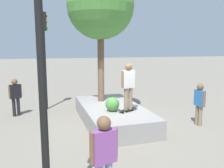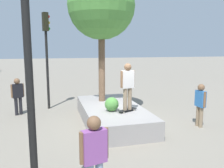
{
  "view_description": "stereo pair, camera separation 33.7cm",
  "coord_description": "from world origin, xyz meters",
  "px_view_note": "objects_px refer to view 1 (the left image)",
  "views": [
    {
      "loc": [
        -8.09,
        2.76,
        2.97
      ],
      "look_at": [
        0.48,
        0.15,
        1.56
      ],
      "focal_mm": 36.91,
      "sensor_mm": 36.0,
      "label": 1
    },
    {
      "loc": [
        -8.18,
        2.43,
        2.97
      ],
      "look_at": [
        0.48,
        0.15,
        1.56
      ],
      "focal_mm": 36.91,
      "sensor_mm": 36.0,
      "label": 2
    }
  ],
  "objects_px": {
    "plaza_tree": "(100,6)",
    "bystander_watching": "(15,95)",
    "passerby_with_bag": "(104,154)",
    "skateboarder": "(128,83)",
    "traffic_light_median": "(39,21)",
    "skateboard": "(128,110)",
    "traffic_light_corner": "(44,44)",
    "planter_ledge": "(112,114)",
    "pedestrian_crossing": "(199,101)"
  },
  "relations": [
    {
      "from": "traffic_light_corner",
      "to": "pedestrian_crossing",
      "type": "xyz_separation_m",
      "value": [
        -4.21,
        -5.56,
        -2.19
      ]
    },
    {
      "from": "skateboard",
      "to": "bystander_watching",
      "type": "bearing_deg",
      "value": 54.27
    },
    {
      "from": "planter_ledge",
      "to": "passerby_with_bag",
      "type": "height_order",
      "value": "passerby_with_bag"
    },
    {
      "from": "skateboard",
      "to": "pedestrian_crossing",
      "type": "bearing_deg",
      "value": -99.29
    },
    {
      "from": "skateboard",
      "to": "skateboarder",
      "type": "relative_size",
      "value": 0.48
    },
    {
      "from": "skateboarder",
      "to": "bystander_watching",
      "type": "height_order",
      "value": "skateboarder"
    },
    {
      "from": "planter_ledge",
      "to": "bystander_watching",
      "type": "xyz_separation_m",
      "value": [
        2.08,
        3.78,
        0.62
      ]
    },
    {
      "from": "skateboard",
      "to": "planter_ledge",
      "type": "bearing_deg",
      "value": 21.38
    },
    {
      "from": "passerby_with_bag",
      "to": "planter_ledge",
      "type": "bearing_deg",
      "value": -18.69
    },
    {
      "from": "skateboard",
      "to": "pedestrian_crossing",
      "type": "distance_m",
      "value": 2.79
    },
    {
      "from": "planter_ledge",
      "to": "traffic_light_median",
      "type": "height_order",
      "value": "traffic_light_median"
    },
    {
      "from": "planter_ledge",
      "to": "skateboarder",
      "type": "relative_size",
      "value": 2.74
    },
    {
      "from": "skateboarder",
      "to": "traffic_light_corner",
      "type": "bearing_deg",
      "value": 36.79
    },
    {
      "from": "passerby_with_bag",
      "to": "skateboarder",
      "type": "bearing_deg",
      "value": -27.1
    },
    {
      "from": "plaza_tree",
      "to": "bystander_watching",
      "type": "xyz_separation_m",
      "value": [
        1.03,
        3.6,
        -3.73
      ]
    },
    {
      "from": "traffic_light_corner",
      "to": "bystander_watching",
      "type": "height_order",
      "value": "traffic_light_corner"
    },
    {
      "from": "planter_ledge",
      "to": "skateboard",
      "type": "xyz_separation_m",
      "value": [
        -0.89,
        -0.35,
        0.39
      ]
    },
    {
      "from": "traffic_light_median",
      "to": "pedestrian_crossing",
      "type": "xyz_separation_m",
      "value": [
        3.61,
        -5.71,
        -2.41
      ]
    },
    {
      "from": "pedestrian_crossing",
      "to": "passerby_with_bag",
      "type": "bearing_deg",
      "value": 125.26
    },
    {
      "from": "skateboarder",
      "to": "traffic_light_median",
      "type": "height_order",
      "value": "traffic_light_median"
    },
    {
      "from": "bystander_watching",
      "to": "passerby_with_bag",
      "type": "xyz_separation_m",
      "value": [
        -6.71,
        -2.21,
        0.05
      ]
    },
    {
      "from": "traffic_light_corner",
      "to": "skateboarder",
      "type": "bearing_deg",
      "value": -143.21
    },
    {
      "from": "traffic_light_corner",
      "to": "traffic_light_median",
      "type": "xyz_separation_m",
      "value": [
        -7.82,
        0.16,
        0.22
      ]
    },
    {
      "from": "plaza_tree",
      "to": "bystander_watching",
      "type": "distance_m",
      "value": 5.28
    },
    {
      "from": "plaza_tree",
      "to": "bystander_watching",
      "type": "relative_size",
      "value": 3.29
    },
    {
      "from": "traffic_light_median",
      "to": "bystander_watching",
      "type": "height_order",
      "value": "traffic_light_median"
    },
    {
      "from": "bystander_watching",
      "to": "planter_ledge",
      "type": "bearing_deg",
      "value": -118.82
    },
    {
      "from": "bystander_watching",
      "to": "plaza_tree",
      "type": "bearing_deg",
      "value": -105.95
    },
    {
      "from": "bystander_watching",
      "to": "traffic_light_corner",
      "type": "bearing_deg",
      "value": -58.75
    },
    {
      "from": "planter_ledge",
      "to": "traffic_light_median",
      "type": "distance_m",
      "value": 6.36
    },
    {
      "from": "skateboarder",
      "to": "bystander_watching",
      "type": "xyz_separation_m",
      "value": [
        2.97,
        4.13,
        -0.76
      ]
    },
    {
      "from": "plaza_tree",
      "to": "pedestrian_crossing",
      "type": "bearing_deg",
      "value": -126.16
    },
    {
      "from": "passerby_with_bag",
      "to": "traffic_light_corner",
      "type": "bearing_deg",
      "value": 6.85
    },
    {
      "from": "skateboard",
      "to": "traffic_light_corner",
      "type": "bearing_deg",
      "value": 36.79
    },
    {
      "from": "plaza_tree",
      "to": "passerby_with_bag",
      "type": "xyz_separation_m",
      "value": [
        -5.68,
        1.39,
        -3.68
      ]
    },
    {
      "from": "traffic_light_corner",
      "to": "traffic_light_median",
      "type": "relative_size",
      "value": 0.93
    },
    {
      "from": "planter_ledge",
      "to": "pedestrian_crossing",
      "type": "height_order",
      "value": "pedestrian_crossing"
    },
    {
      "from": "traffic_light_median",
      "to": "skateboard",
      "type": "bearing_deg",
      "value": -36.24
    },
    {
      "from": "traffic_light_corner",
      "to": "planter_ledge",
      "type": "bearing_deg",
      "value": -139.37
    },
    {
      "from": "traffic_light_median",
      "to": "planter_ledge",
      "type": "bearing_deg",
      "value": -27.96
    },
    {
      "from": "planter_ledge",
      "to": "skateboarder",
      "type": "xyz_separation_m",
      "value": [
        -0.89,
        -0.35,
        1.38
      ]
    },
    {
      "from": "bystander_watching",
      "to": "passerby_with_bag",
      "type": "height_order",
      "value": "passerby_with_bag"
    },
    {
      "from": "planter_ledge",
      "to": "traffic_light_median",
      "type": "relative_size",
      "value": 0.94
    },
    {
      "from": "plaza_tree",
      "to": "passerby_with_bag",
      "type": "bearing_deg",
      "value": 166.29
    },
    {
      "from": "plaza_tree",
      "to": "skateboarder",
      "type": "distance_m",
      "value": 3.59
    },
    {
      "from": "skateboard",
      "to": "skateboarder",
      "type": "xyz_separation_m",
      "value": [
        0.0,
        -0.0,
        0.99
      ]
    },
    {
      "from": "planter_ledge",
      "to": "passerby_with_bag",
      "type": "bearing_deg",
      "value": 161.31
    },
    {
      "from": "traffic_light_corner",
      "to": "bystander_watching",
      "type": "relative_size",
      "value": 2.78
    },
    {
      "from": "skateboarder",
      "to": "pedestrian_crossing",
      "type": "bearing_deg",
      "value": -99.29
    },
    {
      "from": "traffic_light_median",
      "to": "passerby_with_bag",
      "type": "height_order",
      "value": "traffic_light_median"
    }
  ]
}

